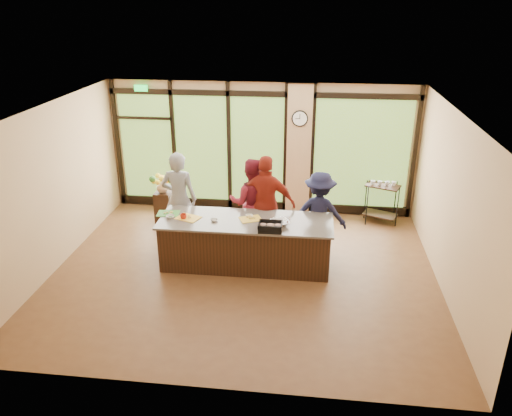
% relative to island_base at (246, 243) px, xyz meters
% --- Properties ---
extents(floor, '(7.00, 7.00, 0.00)m').
position_rel_island_base_xyz_m(floor, '(0.00, -0.30, -0.44)').
color(floor, brown).
rests_on(floor, ground).
extents(ceiling, '(7.00, 7.00, 0.00)m').
position_rel_island_base_xyz_m(ceiling, '(0.00, -0.30, 2.56)').
color(ceiling, white).
rests_on(ceiling, back_wall).
extents(back_wall, '(7.00, 0.00, 7.00)m').
position_rel_island_base_xyz_m(back_wall, '(0.00, 2.70, 1.06)').
color(back_wall, tan).
rests_on(back_wall, floor).
extents(left_wall, '(0.00, 6.00, 6.00)m').
position_rel_island_base_xyz_m(left_wall, '(-3.50, -0.30, 1.06)').
color(left_wall, tan).
rests_on(left_wall, floor).
extents(right_wall, '(0.00, 6.00, 6.00)m').
position_rel_island_base_xyz_m(right_wall, '(3.50, -0.30, 1.06)').
color(right_wall, tan).
rests_on(right_wall, floor).
extents(window_wall, '(6.90, 0.12, 3.00)m').
position_rel_island_base_xyz_m(window_wall, '(0.16, 2.65, 0.95)').
color(window_wall, tan).
rests_on(window_wall, floor).
extents(island_base, '(3.10, 1.00, 0.88)m').
position_rel_island_base_xyz_m(island_base, '(0.00, 0.00, 0.00)').
color(island_base, black).
rests_on(island_base, floor).
extents(countertop, '(3.20, 1.10, 0.04)m').
position_rel_island_base_xyz_m(countertop, '(0.00, 0.00, 0.46)').
color(countertop, '#6C6359').
rests_on(countertop, island_base).
extents(wall_clock, '(0.36, 0.04, 0.36)m').
position_rel_island_base_xyz_m(wall_clock, '(0.85, 2.57, 1.81)').
color(wall_clock, black).
rests_on(wall_clock, window_wall).
extents(cook_left, '(0.71, 0.47, 1.95)m').
position_rel_island_base_xyz_m(cook_left, '(-1.45, 0.75, 0.53)').
color(cook_left, gray).
rests_on(cook_left, floor).
extents(cook_midleft, '(0.93, 0.75, 1.83)m').
position_rel_island_base_xyz_m(cook_midleft, '(-0.01, 0.87, 0.48)').
color(cook_midleft, maroon).
rests_on(cook_midleft, floor).
extents(cook_midright, '(1.17, 0.56, 1.94)m').
position_rel_island_base_xyz_m(cook_midright, '(0.31, 0.70, 0.53)').
color(cook_midright, maroon).
rests_on(cook_midright, floor).
extents(cook_right, '(1.14, 0.75, 1.66)m').
position_rel_island_base_xyz_m(cook_right, '(1.35, 0.72, 0.39)').
color(cook_right, '#171833').
rests_on(cook_right, floor).
extents(roasting_pan, '(0.43, 0.34, 0.07)m').
position_rel_island_base_xyz_m(roasting_pan, '(0.49, -0.38, 0.52)').
color(roasting_pan, black).
rests_on(roasting_pan, countertop).
extents(mixing_bowl, '(0.43, 0.43, 0.08)m').
position_rel_island_base_xyz_m(mixing_bowl, '(0.63, -0.13, 0.52)').
color(mixing_bowl, silver).
rests_on(mixing_bowl, countertop).
extents(cutting_board_left, '(0.43, 0.34, 0.01)m').
position_rel_island_base_xyz_m(cutting_board_left, '(-1.50, 0.12, 0.49)').
color(cutting_board_left, '#429134').
rests_on(cutting_board_left, countertop).
extents(cutting_board_center, '(0.50, 0.44, 0.01)m').
position_rel_island_base_xyz_m(cutting_board_center, '(-1.07, -0.03, 0.49)').
color(cutting_board_center, yellow).
rests_on(cutting_board_center, countertop).
extents(cutting_board_right, '(0.48, 0.43, 0.01)m').
position_rel_island_base_xyz_m(cutting_board_right, '(0.08, 0.05, 0.49)').
color(cutting_board_right, yellow).
rests_on(cutting_board_right, countertop).
extents(prep_bowl_near, '(0.16, 0.16, 0.05)m').
position_rel_island_base_xyz_m(prep_bowl_near, '(-1.41, -0.06, 0.50)').
color(prep_bowl_near, silver).
rests_on(prep_bowl_near, countertop).
extents(prep_bowl_mid, '(0.15, 0.15, 0.04)m').
position_rel_island_base_xyz_m(prep_bowl_mid, '(-0.57, -0.11, 0.50)').
color(prep_bowl_mid, silver).
rests_on(prep_bowl_mid, countertop).
extents(prep_bowl_far, '(0.16, 0.16, 0.03)m').
position_rel_island_base_xyz_m(prep_bowl_far, '(0.04, 0.16, 0.50)').
color(prep_bowl_far, silver).
rests_on(prep_bowl_far, countertop).
extents(red_ramekin, '(0.15, 0.15, 0.10)m').
position_rel_island_base_xyz_m(red_ramekin, '(-1.15, -0.08, 0.53)').
color(red_ramekin, red).
rests_on(red_ramekin, countertop).
extents(flower_stand, '(0.36, 0.36, 0.71)m').
position_rel_island_base_xyz_m(flower_stand, '(-2.09, 1.71, -0.08)').
color(flower_stand, black).
rests_on(flower_stand, floor).
extents(flower_vase, '(0.34, 0.34, 0.27)m').
position_rel_island_base_xyz_m(flower_vase, '(-2.09, 1.71, 0.41)').
color(flower_vase, '#9B7854').
rests_on(flower_vase, flower_stand).
extents(bar_cart, '(0.82, 0.66, 0.98)m').
position_rel_island_base_xyz_m(bar_cart, '(2.74, 2.27, 0.15)').
color(bar_cart, black).
rests_on(bar_cart, floor).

